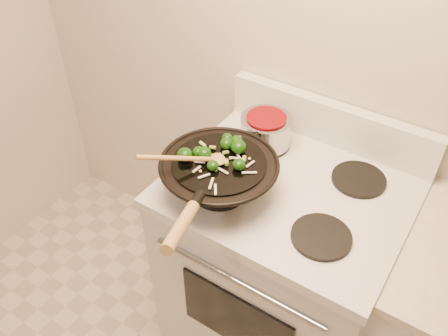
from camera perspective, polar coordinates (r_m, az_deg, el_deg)
The scene contains 5 objects.
stove at distance 1.91m, azimuth 6.71°, elevation -12.01°, with size 0.78×0.67×1.08m.
wok at distance 1.49m, azimuth -0.64°, elevation -0.87°, with size 0.38×0.61×0.22m.
stirfry at distance 1.48m, azimuth -0.58°, elevation 2.11°, with size 0.25×0.28×0.04m.
wooden_spoon at distance 1.43m, azimuth -3.46°, elevation 1.13°, with size 0.20×0.24×0.09m.
saucepan at distance 1.70m, azimuth 5.02°, elevation 4.59°, with size 0.18×0.29×0.11m.
Camera 1 is at (0.18, 0.09, 1.99)m, focal length 38.00 mm.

